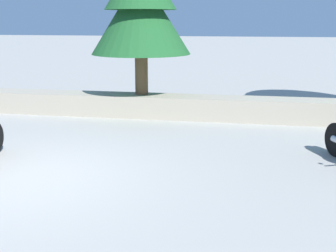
# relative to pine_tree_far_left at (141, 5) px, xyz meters

# --- Properties ---
(ground_plane) EXTENTS (120.00, 120.00, 0.00)m
(ground_plane) POSITION_rel_pine_tree_far_left_xyz_m (-0.78, -4.89, -2.75)
(ground_plane) COLOR #A3A099
(stone_wall) EXTENTS (36.00, 0.80, 0.55)m
(stone_wall) POSITION_rel_pine_tree_far_left_xyz_m (-0.78, -0.09, -2.48)
(stone_wall) COLOR #A89E89
(stone_wall) RESTS_ON ground
(pine_tree_far_left) EXTENTS (2.47, 2.47, 3.50)m
(pine_tree_far_left) POSITION_rel_pine_tree_far_left_xyz_m (0.00, 0.00, 0.00)
(pine_tree_far_left) COLOR brown
(pine_tree_far_left) RESTS_ON stone_wall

